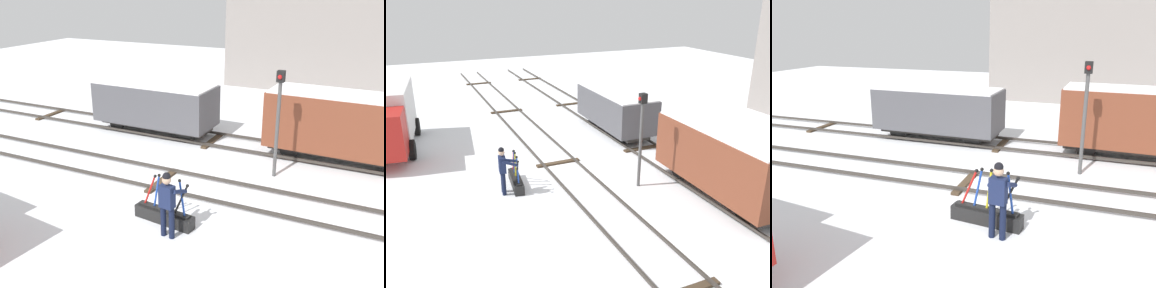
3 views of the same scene
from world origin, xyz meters
The scene contains 8 objects.
ground_plane centered at (0.00, 0.00, 0.00)m, with size 60.00×60.00×0.00m, color white.
track_main_line centered at (0.00, 0.00, 0.11)m, with size 44.00×1.94×0.18m.
track_siding_near centered at (0.00, 4.29, 0.11)m, with size 44.00×1.94×0.18m.
switch_lever_frame centered at (1.34, -2.25, 0.25)m, with size 1.83×0.56×1.45m.
rail_worker centered at (1.76, -2.80, 1.04)m, with size 0.59×0.74×1.83m.
signal_post centered at (3.23, 2.04, 2.24)m, with size 0.24×0.32×3.63m.
freight_car_back_track centered at (-2.73, 4.29, 1.29)m, with size 5.25×2.17×2.21m.
freight_car_far_end centered at (5.13, 4.29, 1.47)m, with size 5.61×2.09×2.58m.
Camera 1 is at (6.51, -11.24, 6.20)m, focal length 40.13 mm.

